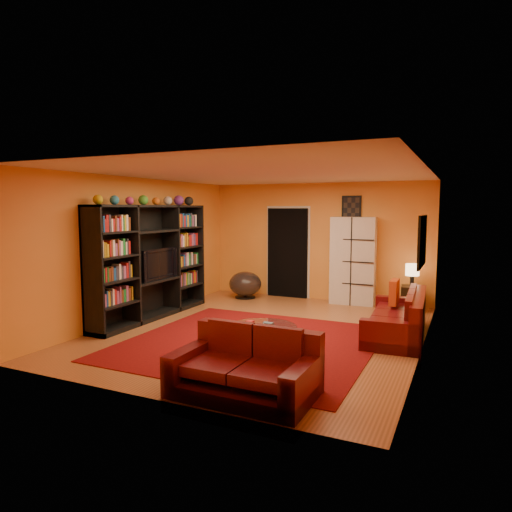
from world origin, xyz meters
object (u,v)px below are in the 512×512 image
at_px(tv, 156,264).
at_px(loveseat, 247,368).
at_px(storage_cabinet, 353,261).
at_px(side_table, 411,299).
at_px(sofa, 401,319).
at_px(bowl_chair, 245,284).
at_px(table_lamp, 412,271).
at_px(entertainment_unit, 151,262).
at_px(coffee_table, 262,330).

xyz_separation_m(tv, loveseat, (3.10, -2.48, -0.72)).
relative_size(storage_cabinet, side_table, 3.72).
height_order(sofa, bowl_chair, sofa).
bearing_deg(bowl_chair, tv, -106.91).
relative_size(side_table, table_lamp, 1.13).
height_order(entertainment_unit, side_table, entertainment_unit).
xyz_separation_m(storage_cabinet, bowl_chair, (-2.37, -0.40, -0.61)).
bearing_deg(storage_cabinet, side_table, -12.23).
xyz_separation_m(loveseat, storage_cabinet, (-0.02, 5.22, 0.65)).
distance_m(tv, coffee_table, 3.22).
distance_m(bowl_chair, side_table, 3.60).
bearing_deg(table_lamp, bowl_chair, -176.77).
height_order(storage_cabinet, table_lamp, storage_cabinet).
relative_size(tv, sofa, 0.47).
relative_size(sofa, side_table, 4.22).
xyz_separation_m(storage_cabinet, table_lamp, (1.23, -0.20, -0.12)).
bearing_deg(storage_cabinet, loveseat, -92.90).
relative_size(coffee_table, side_table, 1.86).
bearing_deg(bowl_chair, side_table, 3.23).
relative_size(bowl_chair, table_lamp, 1.66).
distance_m(loveseat, storage_cabinet, 5.26).
bearing_deg(table_lamp, coffee_table, -110.45).
height_order(tv, side_table, tv).
distance_m(entertainment_unit, loveseat, 4.04).
height_order(coffee_table, side_table, side_table).
bearing_deg(tv, entertainment_unit, 141.20).
bearing_deg(sofa, loveseat, -115.67).
distance_m(tv, bowl_chair, 2.54).
distance_m(sofa, loveseat, 3.29).
height_order(sofa, table_lamp, table_lamp).
relative_size(entertainment_unit, loveseat, 1.93).
bearing_deg(loveseat, bowl_chair, 27.09).
relative_size(loveseat, coffee_table, 1.67).
distance_m(tv, table_lamp, 5.00).
distance_m(loveseat, coffee_table, 1.09).
xyz_separation_m(entertainment_unit, table_lamp, (4.35, 2.60, -0.24)).
height_order(loveseat, coffee_table, loveseat).
distance_m(entertainment_unit, tv, 0.09).
bearing_deg(side_table, entertainment_unit, -149.10).
xyz_separation_m(sofa, table_lamp, (-0.06, 1.98, 0.53)).
relative_size(entertainment_unit, sofa, 1.42).
bearing_deg(loveseat, tv, 52.08).
xyz_separation_m(sofa, side_table, (-0.06, 1.98, -0.04)).
xyz_separation_m(sofa, coffee_table, (-1.54, -1.99, 0.14)).
distance_m(loveseat, bowl_chair, 5.38).
bearing_deg(coffee_table, bowl_chair, 119.21).
bearing_deg(storage_cabinet, tv, -141.50).
distance_m(coffee_table, side_table, 4.24).
distance_m(entertainment_unit, sofa, 4.52).
bearing_deg(coffee_table, entertainment_unit, 154.49).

